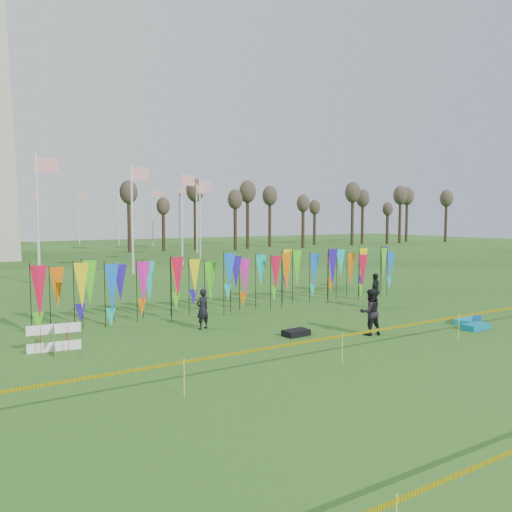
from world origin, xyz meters
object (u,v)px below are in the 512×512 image
person_left (203,309)px  kite_bag_black (296,333)px  person_right (375,291)px  kite_bag_teal (464,321)px  person_mid (370,312)px  kite_bag_blue (468,319)px  box_kite (54,338)px  kite_bag_turquoise (476,326)px

person_left → kite_bag_black: 3.62m
person_right → kite_bag_teal: size_ratio=1.41×
person_right → kite_bag_black: person_right is taller
kite_bag_black → kite_bag_teal: 7.06m
kite_bag_black → person_right: bearing=20.8°
person_right → person_mid: bearing=8.9°
kite_bag_blue → kite_bag_black: 7.52m
kite_bag_blue → person_mid: bearing=175.6°
person_left → person_right: size_ratio=0.94×
box_kite → kite_bag_teal: (14.44, -4.04, -0.33)m
person_left → kite_bag_blue: size_ratio=1.48×
person_mid → kite_bag_teal: bearing=-175.0°
person_left → kite_bag_turquoise: size_ratio=1.41×
kite_bag_blue → kite_bag_turquoise: bearing=-135.0°
person_left → kite_bag_teal: 10.22m
box_kite → person_right: person_right is taller
kite_bag_turquoise → box_kite: bearing=160.4°
box_kite → kite_bag_turquoise: size_ratio=0.83×
kite_bag_teal → person_right: bearing=98.2°
kite_bag_black → kite_bag_teal: (6.82, -1.81, 0.00)m
person_left → kite_bag_teal: person_left is taller
kite_bag_turquoise → kite_bag_teal: bearing=59.0°
person_left → kite_bag_black: person_left is taller
person_left → kite_bag_black: size_ratio=1.64×
person_left → kite_bag_turquoise: bearing=132.2°
kite_bag_blue → kite_bag_teal: kite_bag_teal is taller
person_mid → kite_bag_black: bearing=-17.1°
person_mid → person_right: (3.92, 3.63, -0.01)m
kite_bag_blue → kite_bag_black: (-7.33, 1.66, 0.00)m
person_left → kite_bag_teal: size_ratio=1.33×
kite_bag_turquoise → kite_bag_teal: size_ratio=0.94×
kite_bag_black → kite_bag_teal: kite_bag_teal is taller
kite_bag_black → kite_bag_turquoise: bearing=-23.4°
person_mid → kite_bag_turquoise: 4.30m
box_kite → kite_bag_teal: size_ratio=0.78×
kite_bag_turquoise → kite_bag_teal: (0.54, 0.91, 0.00)m
person_left → person_right: bearing=162.2°
person_right → kite_bag_blue: size_ratio=1.58×
box_kite → kite_bag_turquoise: 14.75m
person_left → box_kite: bearing=-10.7°
kite_bag_black → person_mid: bearing=-28.9°
kite_bag_teal → kite_bag_blue: bearing=16.1°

